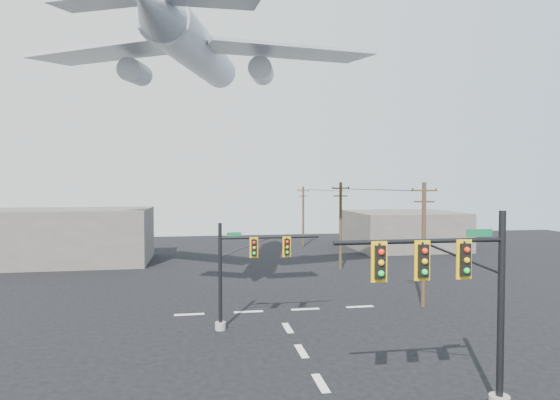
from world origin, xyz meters
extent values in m
plane|color=black|center=(0.00, 0.00, 0.00)|extent=(120.00, 120.00, 0.00)
cube|color=silver|center=(0.00, 0.00, 0.01)|extent=(0.40, 2.00, 0.01)
cube|color=silver|center=(0.00, 4.00, 0.01)|extent=(0.40, 2.00, 0.01)
cube|color=silver|center=(0.00, 8.00, 0.01)|extent=(0.40, 2.00, 0.01)
cube|color=silver|center=(-6.00, 12.00, 0.01)|extent=(2.00, 0.40, 0.01)
cube|color=silver|center=(-2.00, 12.00, 0.01)|extent=(2.00, 0.40, 0.01)
cube|color=silver|center=(2.00, 12.00, 0.01)|extent=(2.00, 0.40, 0.01)
cube|color=silver|center=(6.00, 12.00, 0.01)|extent=(2.00, 0.40, 0.01)
cylinder|color=black|center=(6.27, -3.51, 3.89)|extent=(0.27, 0.27, 7.78)
cylinder|color=black|center=(2.91, -3.51, 6.67)|extent=(6.71, 0.18, 0.18)
cylinder|color=black|center=(4.59, -3.51, 6.00)|extent=(3.61, 0.09, 0.09)
cube|color=black|center=(4.59, -3.67, 5.97)|extent=(0.38, 0.33, 1.22)
cube|color=#E5AA0D|center=(4.59, -3.65, 5.97)|extent=(0.61, 0.04, 1.50)
sphere|color=red|center=(4.59, -3.86, 6.36)|extent=(0.22, 0.22, 0.22)
sphere|color=orange|center=(4.59, -3.86, 5.97)|extent=(0.22, 0.22, 0.22)
sphere|color=#0CC92A|center=(4.59, -3.86, 5.58)|extent=(0.22, 0.22, 0.22)
cube|color=black|center=(2.91, -3.67, 5.97)|extent=(0.38, 0.33, 1.22)
cube|color=#E5AA0D|center=(2.91, -3.65, 5.97)|extent=(0.61, 0.04, 1.50)
sphere|color=red|center=(2.91, -3.86, 6.36)|extent=(0.22, 0.22, 0.22)
sphere|color=orange|center=(2.91, -3.86, 5.97)|extent=(0.22, 0.22, 0.22)
sphere|color=#0CC92A|center=(2.91, -3.86, 5.58)|extent=(0.22, 0.22, 0.22)
cube|color=black|center=(1.23, -3.67, 5.97)|extent=(0.38, 0.33, 1.22)
cube|color=#E5AA0D|center=(1.23, -3.65, 5.97)|extent=(0.61, 0.04, 1.50)
sphere|color=red|center=(1.23, -3.86, 6.36)|extent=(0.22, 0.22, 0.22)
sphere|color=orange|center=(1.23, -3.86, 5.97)|extent=(0.22, 0.22, 0.22)
sphere|color=#0CC92A|center=(1.23, -3.86, 5.58)|extent=(0.22, 0.22, 0.22)
cube|color=#0C5730|center=(5.27, -3.57, 6.94)|extent=(1.06, 0.04, 0.29)
cylinder|color=gray|center=(-4.06, 8.36, 0.23)|extent=(0.65, 0.65, 0.46)
cylinder|color=black|center=(-4.06, 8.36, 3.23)|extent=(0.22, 0.22, 6.46)
cylinder|color=black|center=(-1.03, 8.36, 5.54)|extent=(6.06, 0.15, 0.15)
cylinder|color=black|center=(-2.54, 8.36, 4.98)|extent=(3.23, 0.07, 0.07)
cube|color=black|center=(-2.04, 8.22, 4.96)|extent=(0.31, 0.28, 1.02)
cube|color=#E5AA0D|center=(-2.04, 8.24, 4.96)|extent=(0.51, 0.04, 1.25)
sphere|color=red|center=(-2.04, 8.06, 5.28)|extent=(0.18, 0.18, 0.18)
sphere|color=orange|center=(-2.04, 8.06, 4.96)|extent=(0.18, 0.18, 0.18)
sphere|color=#0CC92A|center=(-2.04, 8.06, 4.63)|extent=(0.18, 0.18, 0.18)
cube|color=black|center=(-0.02, 8.22, 4.96)|extent=(0.31, 0.28, 1.02)
cube|color=#E5AA0D|center=(-0.02, 8.24, 4.96)|extent=(0.51, 0.04, 1.25)
sphere|color=red|center=(-0.02, 8.06, 5.28)|extent=(0.18, 0.18, 0.18)
sphere|color=orange|center=(-0.02, 8.06, 4.96)|extent=(0.18, 0.18, 0.18)
sphere|color=#0CC92A|center=(-0.02, 8.06, 4.63)|extent=(0.18, 0.18, 0.18)
cube|color=#0C5730|center=(-3.23, 8.30, 5.77)|extent=(0.88, 0.04, 0.24)
cylinder|color=#47331E|center=(10.46, 11.24, 4.46)|extent=(0.30, 0.30, 8.92)
cube|color=#47331E|center=(10.46, 11.24, 8.33)|extent=(1.69, 0.79, 0.12)
cube|color=#47331E|center=(10.46, 11.24, 7.53)|extent=(1.33, 0.64, 0.12)
cylinder|color=black|center=(9.72, 11.55, 8.43)|extent=(0.10, 0.10, 0.12)
cylinder|color=black|center=(10.46, 11.24, 8.43)|extent=(0.10, 0.10, 0.12)
cylinder|color=black|center=(11.19, 10.94, 8.43)|extent=(0.10, 0.10, 0.12)
cylinder|color=#47331E|center=(8.94, 26.42, 4.48)|extent=(0.30, 0.30, 8.97)
cube|color=#47331E|center=(8.94, 26.42, 8.36)|extent=(1.82, 0.32, 0.12)
cube|color=#47331E|center=(8.94, 26.42, 7.56)|extent=(1.42, 0.28, 0.12)
cylinder|color=black|center=(8.14, 26.51, 8.46)|extent=(0.10, 0.10, 0.12)
cylinder|color=black|center=(8.94, 26.42, 8.46)|extent=(0.10, 0.10, 0.12)
cylinder|color=black|center=(9.74, 26.33, 8.46)|extent=(0.10, 0.10, 0.12)
cylinder|color=#47331E|center=(8.94, 44.31, 4.20)|extent=(0.29, 0.29, 8.40)
cube|color=#47331E|center=(8.94, 44.31, 7.83)|extent=(1.72, 0.22, 0.11)
cube|color=#47331E|center=(8.94, 44.31, 7.07)|extent=(1.34, 0.19, 0.11)
cylinder|color=black|center=(8.18, 44.26, 7.92)|extent=(0.10, 0.10, 0.11)
cylinder|color=black|center=(8.94, 44.31, 7.92)|extent=(0.10, 0.10, 0.11)
cylinder|color=black|center=(9.71, 44.35, 7.92)|extent=(0.10, 0.10, 0.11)
cylinder|color=black|center=(8.90, 18.83, 8.29)|extent=(1.56, 15.18, 0.03)
cylinder|color=black|center=(8.16, 35.36, 8.05)|extent=(0.08, 17.89, 0.03)
cylinder|color=black|center=(10.50, 18.83, 8.29)|extent=(1.54, 15.18, 0.03)
cylinder|color=black|center=(9.73, 35.36, 8.05)|extent=(0.07, 17.89, 0.03)
cylinder|color=#AAB0B7|center=(-5.27, 17.43, 19.03)|extent=(7.08, 20.13, 4.73)
cone|color=#AAB0B7|center=(-2.85, 29.19, 20.02)|extent=(4.00, 5.16, 3.48)
cone|color=#AAB0B7|center=(-7.69, 5.67, 18.05)|extent=(3.69, 5.07, 3.17)
cube|color=#AAB0B7|center=(-12.39, 17.53, 18.63)|extent=(12.83, 11.12, 0.60)
cube|color=#AAB0B7|center=(1.31, 14.70, 18.63)|extent=(13.39, 7.22, 0.60)
cylinder|color=#AAB0B7|center=(-10.14, 18.00, 17.43)|extent=(2.38, 3.55, 2.01)
cylinder|color=#AAB0B7|center=(-0.57, 16.03, 17.43)|extent=(2.38, 3.55, 2.01)
cube|color=#AAB0B7|center=(-10.65, 6.80, 18.48)|extent=(5.34, 4.12, 0.35)
cube|color=#AAB0B7|center=(-4.52, 5.54, 18.48)|extent=(5.01, 2.44, 0.35)
cube|color=#615B55|center=(-20.00, 35.00, 3.00)|extent=(18.00, 10.00, 6.00)
cube|color=#615B55|center=(22.00, 40.00, 2.50)|extent=(14.00, 12.00, 5.00)
camera|label=1|loc=(-5.14, -19.74, 8.81)|focal=30.00mm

